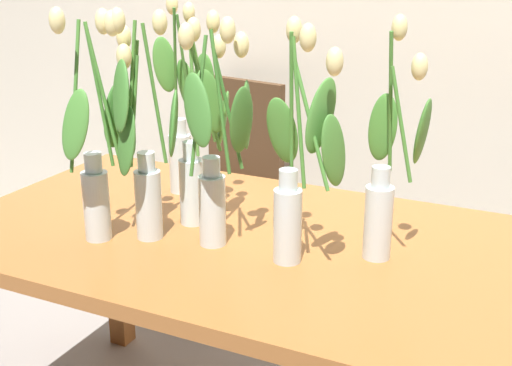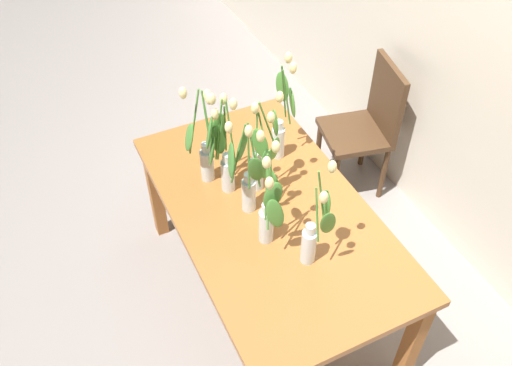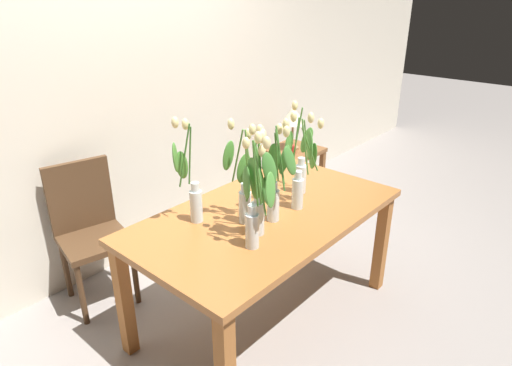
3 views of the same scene
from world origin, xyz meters
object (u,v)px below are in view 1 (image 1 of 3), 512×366
at_px(tulip_vase_5, 142,153).
at_px(tulip_vase_4, 386,186).
at_px(tulip_vase_6, 200,147).
at_px(tulip_vase_2, 297,178).
at_px(tulip_vase_0, 99,159).
at_px(dining_chair, 231,176).
at_px(dining_table, 247,266).
at_px(tulip_vase_1, 218,163).
at_px(tulip_vase_3, 179,129).

bearing_deg(tulip_vase_5, tulip_vase_4, 15.67).
height_order(tulip_vase_4, tulip_vase_6, tulip_vase_4).
relative_size(tulip_vase_2, tulip_vase_5, 0.98).
relative_size(tulip_vase_0, dining_chair, 0.63).
bearing_deg(tulip_vase_5, dining_table, 30.84).
relative_size(tulip_vase_4, dining_chair, 0.61).
distance_m(dining_table, dining_chair, 1.16).
bearing_deg(tulip_vase_0, tulip_vase_4, 18.31).
xyz_separation_m(tulip_vase_1, dining_chair, (-0.55, 1.09, -0.43)).
xyz_separation_m(tulip_vase_2, dining_chair, (-0.76, 1.09, -0.43)).
relative_size(tulip_vase_5, tulip_vase_6, 1.04).
xyz_separation_m(tulip_vase_3, tulip_vase_6, (0.20, -0.21, 0.02)).
xyz_separation_m(dining_table, tulip_vase_4, (0.36, 0.03, 0.27)).
xyz_separation_m(tulip_vase_0, tulip_vase_5, (0.09, 0.06, 0.01)).
bearing_deg(tulip_vase_1, tulip_vase_5, -169.24).
distance_m(tulip_vase_5, dining_chair, 1.26).
height_order(tulip_vase_3, tulip_vase_5, tulip_vase_3).
distance_m(tulip_vase_0, tulip_vase_1, 0.30).
bearing_deg(tulip_vase_6, tulip_vase_4, -0.16).
bearing_deg(tulip_vase_2, tulip_vase_4, 36.13).
relative_size(tulip_vase_2, dining_chair, 0.61).
relative_size(tulip_vase_0, tulip_vase_3, 1.00).
relative_size(tulip_vase_3, tulip_vase_5, 1.01).
distance_m(tulip_vase_0, tulip_vase_4, 0.70).
bearing_deg(tulip_vase_4, dining_table, -175.34).
height_order(tulip_vase_3, tulip_vase_6, tulip_vase_3).
bearing_deg(tulip_vase_1, dining_chair, 116.60).
height_order(tulip_vase_2, tulip_vase_6, tulip_vase_2).
height_order(tulip_vase_2, tulip_vase_5, tulip_vase_5).
bearing_deg(tulip_vase_6, dining_table, -11.34).
relative_size(tulip_vase_3, tulip_vase_4, 1.03).
relative_size(dining_table, tulip_vase_6, 2.85).
distance_m(dining_table, tulip_vase_2, 0.37).
distance_m(dining_table, tulip_vase_3, 0.51).
distance_m(tulip_vase_1, tulip_vase_2, 0.21).
height_order(tulip_vase_1, dining_chair, tulip_vase_1).
distance_m(dining_table, tulip_vase_0, 0.48).
height_order(tulip_vase_3, tulip_vase_4, tulip_vase_3).
distance_m(tulip_vase_2, tulip_vase_3, 0.63).
distance_m(tulip_vase_2, tulip_vase_4, 0.22).
xyz_separation_m(tulip_vase_0, tulip_vase_4, (0.67, 0.22, -0.04)).
height_order(dining_table, tulip_vase_4, tulip_vase_4).
distance_m(tulip_vase_6, dining_chair, 1.14).
xyz_separation_m(tulip_vase_1, tulip_vase_5, (-0.20, -0.04, 0.01)).
height_order(tulip_vase_1, tulip_vase_2, tulip_vase_2).
xyz_separation_m(tulip_vase_0, tulip_vase_1, (0.28, 0.09, 0.00)).
height_order(dining_table, dining_chair, dining_chair).
bearing_deg(dining_table, tulip_vase_3, 145.43).
bearing_deg(dining_chair, tulip_vase_5, -72.73).
relative_size(tulip_vase_2, tulip_vase_4, 1.00).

